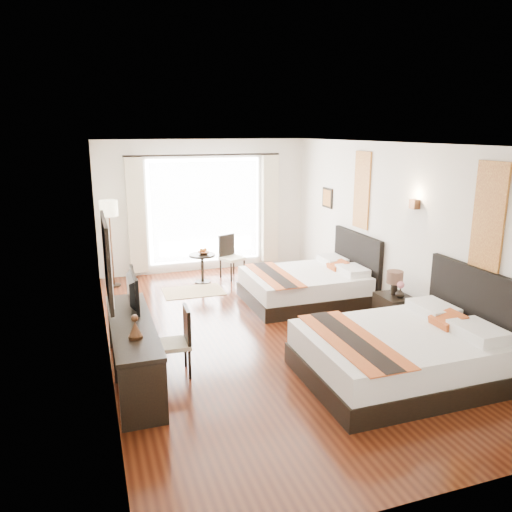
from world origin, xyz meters
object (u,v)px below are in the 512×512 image
object	(u,v)px
desk_chair	(175,355)
window_chair	(232,265)
floor_lamp	(109,214)
bed_near	(404,352)
bed_far	(309,285)
television	(128,290)
table_lamp	(395,279)
side_table	(202,268)
nightstand	(394,312)
console_desk	(133,351)
vase	(400,295)
fruit_bowl	(204,253)

from	to	relation	value
desk_chair	window_chair	distance (m)	4.26
desk_chair	floor_lamp	size ratio (longest dim) A/B	0.51
bed_near	window_chair	bearing A→B (deg)	99.37
bed_far	television	world-z (taller)	television
table_lamp	side_table	size ratio (longest dim) A/B	0.67
bed_far	window_chair	xyz separation A→B (m)	(-0.90, 1.85, -0.04)
table_lamp	side_table	world-z (taller)	table_lamp
nightstand	window_chair	size ratio (longest dim) A/B	0.62
bed_far	floor_lamp	distance (m)	4.00
console_desk	desk_chair	size ratio (longest dim) A/B	2.53
television	bed_near	bearing A→B (deg)	-115.82
bed_far	table_lamp	world-z (taller)	bed_far
table_lamp	side_table	distance (m)	3.97
bed_far	side_table	distance (m)	2.30
side_table	window_chair	world-z (taller)	window_chair
television	desk_chair	size ratio (longest dim) A/B	0.93
desk_chair	side_table	size ratio (longest dim) A/B	1.47
bed_far	desk_chair	world-z (taller)	bed_far
nightstand	floor_lamp	distance (m)	5.48
vase	console_desk	world-z (taller)	console_desk
television	fruit_bowl	xyz separation A→B (m)	(1.70, 3.09, -0.37)
bed_far	fruit_bowl	bearing A→B (deg)	132.51
floor_lamp	table_lamp	bearing A→B (deg)	-41.80
window_chair	side_table	bearing A→B (deg)	-99.79
desk_chair	table_lamp	bearing A→B (deg)	-169.87
side_table	bed_near	bearing A→B (deg)	-72.74
vase	window_chair	bearing A→B (deg)	114.58
television	floor_lamp	bearing A→B (deg)	1.02
table_lamp	television	size ratio (longest dim) A/B	0.49
vase	fruit_bowl	size ratio (longest dim) A/B	0.65
nightstand	console_desk	world-z (taller)	console_desk
nightstand	side_table	distance (m)	3.97
bed_far	fruit_bowl	xyz separation A→B (m)	(-1.53, 1.67, 0.31)
bed_far	nightstand	xyz separation A→B (m)	(0.71, -1.57, -0.04)
vase	desk_chair	xyz separation A→B (m)	(-3.46, -0.31, -0.31)
bed_far	desk_chair	size ratio (longest dim) A/B	2.41
desk_chair	bed_far	bearing A→B (deg)	-141.69
bed_near	console_desk	distance (m)	3.30
fruit_bowl	bed_far	bearing A→B (deg)	-47.49
nightstand	console_desk	distance (m)	3.98
floor_lamp	fruit_bowl	bearing A→B (deg)	-12.21
bed_far	vase	bearing A→B (deg)	-66.80
nightstand	table_lamp	distance (m)	0.51
vase	side_table	world-z (taller)	vase
console_desk	television	distance (m)	0.82
vase	television	size ratio (longest dim) A/B	0.18
vase	floor_lamp	distance (m)	5.51
table_lamp	window_chair	world-z (taller)	table_lamp
bed_far	nightstand	size ratio (longest dim) A/B	3.83
bed_far	console_desk	size ratio (longest dim) A/B	0.96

